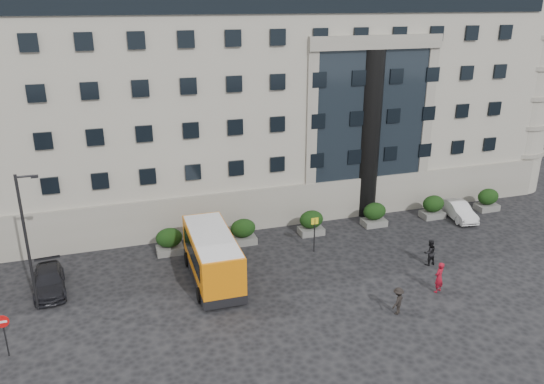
% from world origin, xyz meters
% --- Properties ---
extents(ground, '(120.00, 120.00, 0.00)m').
position_xyz_m(ground, '(0.00, 0.00, 0.00)').
color(ground, black).
rests_on(ground, ground).
extents(civic_building, '(44.00, 24.00, 18.00)m').
position_xyz_m(civic_building, '(6.00, 22.00, 9.00)').
color(civic_building, '#9D978A').
rests_on(civic_building, ground).
extents(entrance_column, '(1.80, 1.80, 13.00)m').
position_xyz_m(entrance_column, '(12.00, 10.30, 6.50)').
color(entrance_column, black).
rests_on(entrance_column, ground).
extents(hedge_a, '(1.80, 1.26, 1.84)m').
position_xyz_m(hedge_a, '(-4.00, 7.80, 0.93)').
color(hedge_a, '#5D5D5A').
rests_on(hedge_a, ground).
extents(hedge_b, '(1.80, 1.26, 1.84)m').
position_xyz_m(hedge_b, '(1.20, 7.80, 0.93)').
color(hedge_b, '#5D5D5A').
rests_on(hedge_b, ground).
extents(hedge_c, '(1.80, 1.26, 1.84)m').
position_xyz_m(hedge_c, '(6.40, 7.80, 0.93)').
color(hedge_c, '#5D5D5A').
rests_on(hedge_c, ground).
extents(hedge_d, '(1.80, 1.26, 1.84)m').
position_xyz_m(hedge_d, '(11.60, 7.80, 0.93)').
color(hedge_d, '#5D5D5A').
rests_on(hedge_d, ground).
extents(hedge_e, '(1.80, 1.26, 1.84)m').
position_xyz_m(hedge_e, '(16.80, 7.80, 0.93)').
color(hedge_e, '#5D5D5A').
rests_on(hedge_e, ground).
extents(hedge_f, '(1.80, 1.26, 1.84)m').
position_xyz_m(hedge_f, '(22.00, 7.80, 0.93)').
color(hedge_f, '#5D5D5A').
rests_on(hedge_f, ground).
extents(street_lamp, '(1.16, 0.18, 8.00)m').
position_xyz_m(street_lamp, '(-11.94, 3.00, 4.37)').
color(street_lamp, '#262628').
rests_on(street_lamp, ground).
extents(bus_stop_sign, '(0.50, 0.08, 2.52)m').
position_xyz_m(bus_stop_sign, '(5.50, 5.00, 1.73)').
color(bus_stop_sign, '#262628').
rests_on(bus_stop_sign, ground).
extents(no_entry_sign, '(0.64, 0.16, 2.32)m').
position_xyz_m(no_entry_sign, '(-13.00, -1.04, 1.65)').
color(no_entry_sign, '#262628').
rests_on(no_entry_sign, ground).
extents(minibus, '(2.82, 7.32, 3.05)m').
position_xyz_m(minibus, '(-1.92, 3.34, 1.68)').
color(minibus, orange).
rests_on(minibus, ground).
extents(red_truck, '(3.18, 5.55, 2.82)m').
position_xyz_m(red_truck, '(-12.07, 13.62, 1.44)').
color(red_truck, maroon).
rests_on(red_truck, ground).
extents(parked_car_c, '(2.15, 4.52, 1.27)m').
position_xyz_m(parked_car_c, '(-11.50, 5.01, 0.64)').
color(parked_car_c, black).
rests_on(parked_car_c, ground).
extents(white_taxi, '(1.96, 4.24, 1.35)m').
position_xyz_m(white_taxi, '(18.62, 7.00, 0.67)').
color(white_taxi, silver).
rests_on(white_taxi, ground).
extents(pedestrian_a, '(0.83, 0.71, 1.93)m').
position_xyz_m(pedestrian_a, '(10.53, -2.19, 0.96)').
color(pedestrian_a, maroon).
rests_on(pedestrian_a, ground).
extents(pedestrian_b, '(0.90, 0.72, 1.77)m').
position_xyz_m(pedestrian_b, '(11.96, 0.95, 0.89)').
color(pedestrian_b, black).
rests_on(pedestrian_b, ground).
extents(pedestrian_c, '(1.19, 1.08, 1.60)m').
position_xyz_m(pedestrian_c, '(7.01, -3.51, 0.80)').
color(pedestrian_c, black).
rests_on(pedestrian_c, ground).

